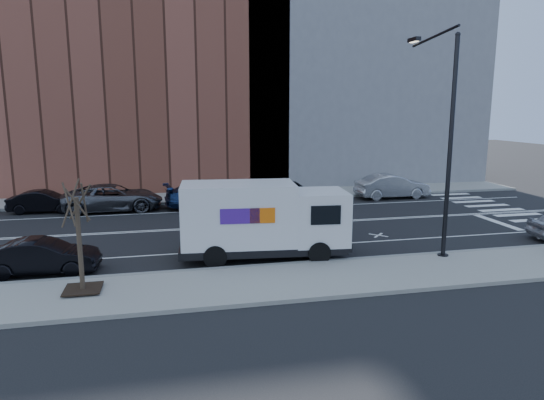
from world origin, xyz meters
name	(u,v)px	position (x,y,z in m)	size (l,w,h in m)	color
ground	(247,226)	(0.00, 0.00, 0.00)	(120.00, 120.00, 0.00)	black
sidewalk_near	(288,281)	(0.00, -8.80, 0.07)	(44.00, 3.60, 0.15)	gray
sidewalk_far	(227,196)	(0.00, 8.80, 0.07)	(44.00, 3.60, 0.15)	gray
curb_near	(277,265)	(0.00, -7.00, 0.08)	(44.00, 0.25, 0.17)	gray
curb_far	(230,200)	(0.00, 7.00, 0.08)	(44.00, 0.25, 0.17)	gray
crosswalk	(509,212)	(16.00, 0.00, 0.00)	(3.00, 14.00, 0.01)	white
road_markings	(247,226)	(0.00, 0.00, 0.00)	(40.00, 8.60, 0.01)	white
bldg_brick	(109,44)	(-8.00, 15.60, 11.00)	(26.00, 10.00, 22.00)	brown
bldg_concrete	(355,26)	(12.00, 15.60, 13.00)	(20.00, 10.00, 26.00)	slate
streetlight	(444,136)	(7.00, -6.91, 5.08)	(0.44, 4.02, 9.34)	black
street_tree	(80,254)	(-7.00, -8.40, 1.45)	(1.20, 1.20, 3.75)	black
fedex_van	(263,219)	(-0.29, -5.60, 1.67)	(7.14, 3.01, 3.18)	black
far_parked_b	(44,202)	(-11.34, 6.01, 0.66)	(1.40, 4.03, 1.33)	black
far_parked_c	(113,198)	(-7.34, 5.64, 0.82)	(2.71, 5.87, 1.63)	#4E4F56
far_parked_d	(209,195)	(-1.51, 5.47, 0.80)	(2.25, 5.54, 1.61)	navy
far_parked_e	(291,192)	(3.88, 5.55, 0.79)	(1.86, 4.61, 1.57)	black
far_parked_f	(392,186)	(11.20, 5.89, 0.83)	(1.77, 5.07, 1.67)	#A1A2A6
driving_sedan	(290,220)	(1.76, -2.31, 0.79)	(1.66, 4.77, 1.57)	silver
near_parked_rear_a	(43,257)	(-8.80, -5.78, 0.67)	(1.42, 4.06, 1.34)	black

